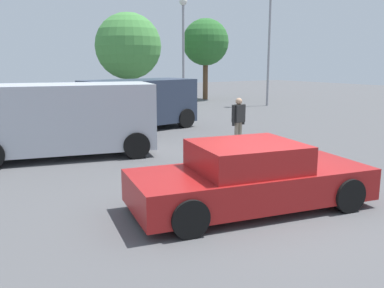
% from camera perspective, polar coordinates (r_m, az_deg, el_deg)
% --- Properties ---
extents(ground_plane, '(80.00, 80.00, 0.00)m').
position_cam_1_polar(ground_plane, '(7.90, 9.82, -9.09)').
color(ground_plane, '#515154').
extents(sedan_foreground, '(4.79, 2.69, 1.26)m').
position_cam_1_polar(sedan_foreground, '(7.86, 7.93, -4.65)').
color(sedan_foreground, maroon).
rests_on(sedan_foreground, ground_plane).
extents(van_white, '(5.34, 3.21, 2.10)m').
position_cam_1_polar(van_white, '(12.50, -17.14, 3.46)').
color(van_white, '#B2B7C1').
rests_on(van_white, ground_plane).
extents(suv_dark, '(4.74, 2.62, 2.01)m').
position_cam_1_polar(suv_dark, '(17.02, -7.21, 5.69)').
color(suv_dark, '#2D384C').
rests_on(suv_dark, ground_plane).
extents(pedestrian, '(0.56, 0.30, 1.58)m').
position_cam_1_polar(pedestrian, '(13.54, 6.40, 3.59)').
color(pedestrian, gray).
rests_on(pedestrian, ground_plane).
extents(light_post_near, '(0.44, 0.44, 6.27)m').
position_cam_1_polar(light_post_near, '(24.57, -1.21, 14.86)').
color(light_post_near, gray).
rests_on(light_post_near, ground_plane).
extents(light_post_far, '(0.44, 0.44, 7.00)m').
position_cam_1_polar(light_post_far, '(26.51, 10.60, 15.34)').
color(light_post_far, gray).
rests_on(light_post_far, ground_plane).
extents(tree_back_center, '(4.09, 4.09, 5.70)m').
position_cam_1_polar(tree_back_center, '(26.75, -8.75, 13.12)').
color(tree_back_center, brown).
rests_on(tree_back_center, ground_plane).
extents(tree_back_right, '(3.31, 3.31, 5.73)m').
position_cam_1_polar(tree_back_right, '(30.51, 1.87, 13.76)').
color(tree_back_right, brown).
rests_on(tree_back_right, ground_plane).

